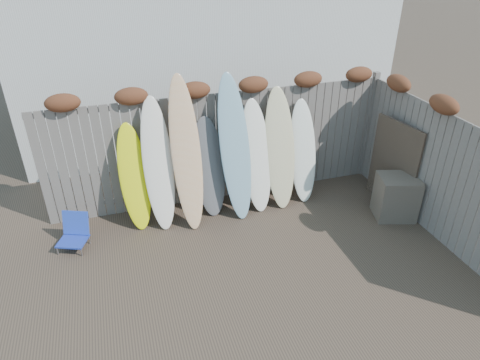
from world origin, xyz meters
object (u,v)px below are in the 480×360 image
object	(u,v)px
beach_chair	(74,232)
wooden_crate	(396,197)
surfboard_0	(134,177)
lattice_panel	(394,164)

from	to	relation	value
beach_chair	wooden_crate	size ratio (longest dim) A/B	0.74
wooden_crate	surfboard_0	distance (m)	4.41
lattice_panel	surfboard_0	distance (m)	4.46
beach_chair	wooden_crate	xyz separation A→B (m)	(5.25, -0.79, 0.13)
beach_chair	surfboard_0	world-z (taller)	surfboard_0
wooden_crate	beach_chair	bearing A→B (deg)	171.49
beach_chair	lattice_panel	distance (m)	5.46
wooden_crate	surfboard_0	world-z (taller)	surfboard_0
beach_chair	wooden_crate	bearing A→B (deg)	-8.51
wooden_crate	lattice_panel	bearing A→B (deg)	68.56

